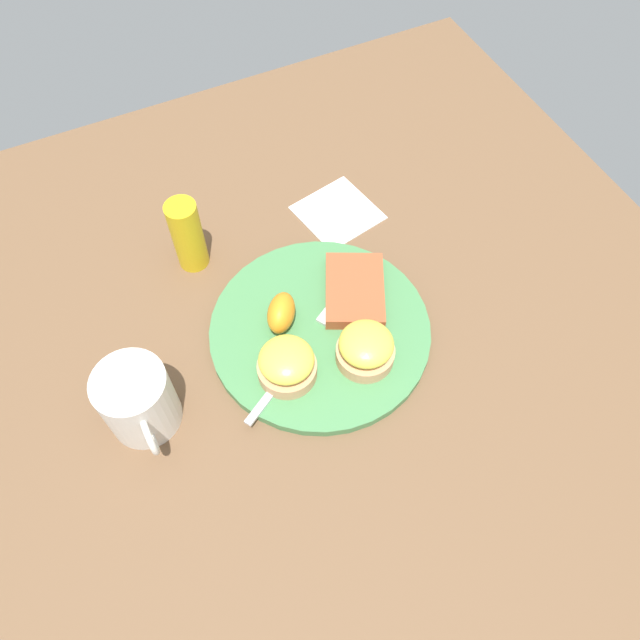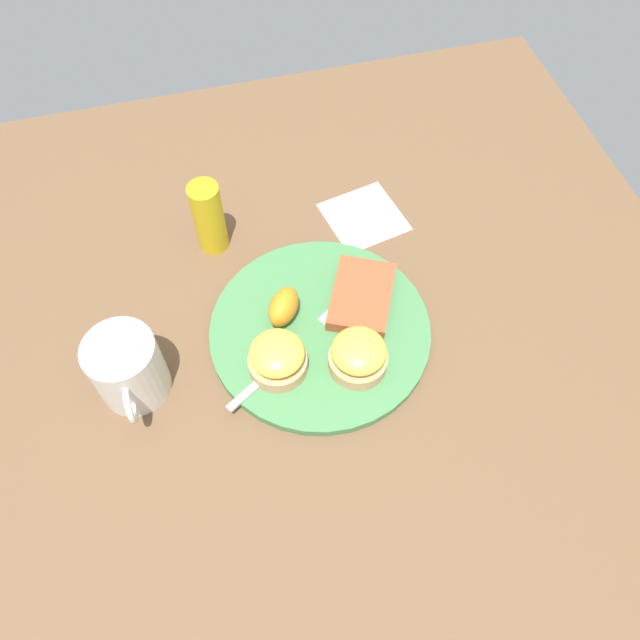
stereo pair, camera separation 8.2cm
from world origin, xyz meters
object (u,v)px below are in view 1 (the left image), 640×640
condiment_bottle (187,235)px  fork (303,351)px  sandwich_benedict_right (366,348)px  cup (138,401)px  orange_wedge (281,313)px  hashbrown_patty (355,290)px  sandwich_benedict_left (287,364)px

condiment_bottle → fork: bearing=19.8°
sandwich_benedict_right → cup: (-0.05, -0.28, 0.01)m
orange_wedge → fork: 0.06m
sandwich_benedict_right → condiment_bottle: (-0.26, -0.15, 0.02)m
hashbrown_patty → condiment_bottle: (-0.16, -0.18, 0.03)m
hashbrown_patty → sandwich_benedict_left: bearing=-61.6°
sandwich_benedict_right → fork: (-0.04, -0.07, -0.02)m
orange_wedge → fork: orange_wedge is taller
hashbrown_patty → condiment_bottle: bearing=-132.2°
orange_wedge → sandwich_benedict_left: bearing=-18.5°
fork → condiment_bottle: (-0.22, -0.08, 0.04)m
sandwich_benedict_left → orange_wedge: 0.08m
hashbrown_patty → cup: size_ratio=0.96×
sandwich_benedict_left → condiment_bottle: (-0.24, -0.05, 0.02)m
cup → hashbrown_patty: bearing=98.4°
sandwich_benedict_left → orange_wedge: (-0.08, 0.03, -0.00)m
sandwich_benedict_left → fork: bearing=122.5°
sandwich_benedict_right → hashbrown_patty: sandwich_benedict_right is taller
cup → condiment_bottle: bearing=147.0°
sandwich_benedict_left → hashbrown_patty: (-0.07, 0.13, -0.02)m
condiment_bottle → hashbrown_patty: bearing=47.8°
orange_wedge → fork: bearing=6.7°
hashbrown_patty → orange_wedge: 0.11m
sandwich_benedict_left → cup: (-0.03, -0.18, 0.01)m
sandwich_benedict_left → hashbrown_patty: size_ratio=0.66×
cup → orange_wedge: bearing=103.3°
sandwich_benedict_right → cup: 0.29m
sandwich_benedict_left → orange_wedge: size_ratio=1.28×
sandwich_benedict_left → hashbrown_patty: 0.15m
sandwich_benedict_right → orange_wedge: sandwich_benedict_right is taller
sandwich_benedict_left → sandwich_benedict_right: 0.10m
fork → cup: 0.22m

